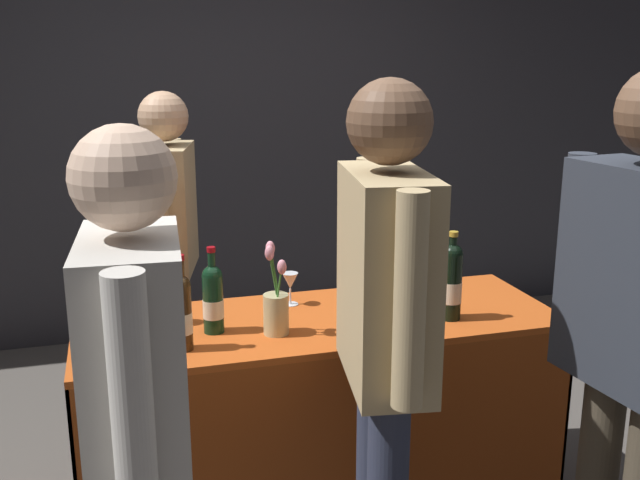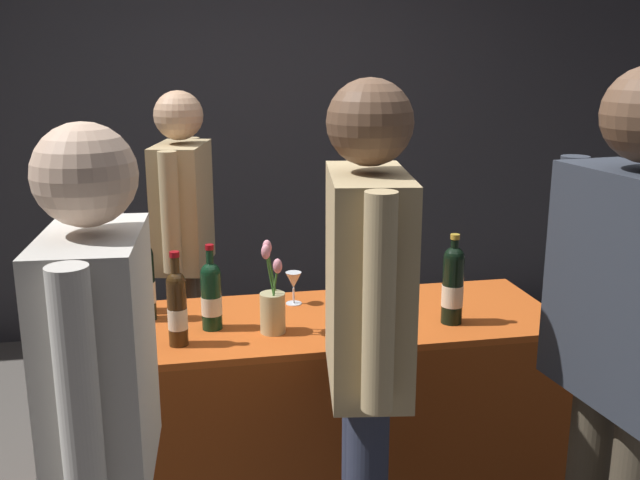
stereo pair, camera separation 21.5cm
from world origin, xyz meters
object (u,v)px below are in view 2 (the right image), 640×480
(tasting_table, at_px, (320,380))
(vendor_presenter, at_px, (184,233))
(taster_foreground_right, at_px, (367,320))
(wine_glass_near_vendor, at_px, (294,281))
(featured_wine_bottle, at_px, (211,295))
(flower_vase, at_px, (272,305))
(display_bottle_0, at_px, (177,307))

(tasting_table, xyz_separation_m, vendor_presenter, (-0.48, 0.79, 0.41))
(tasting_table, distance_m, taster_foreground_right, 0.81)
(wine_glass_near_vendor, bearing_deg, vendor_presenter, 123.65)
(tasting_table, distance_m, featured_wine_bottle, 0.55)
(wine_glass_near_vendor, relative_size, flower_vase, 0.39)
(wine_glass_near_vendor, height_order, vendor_presenter, vendor_presenter)
(wine_glass_near_vendor, xyz_separation_m, vendor_presenter, (-0.41, 0.62, 0.06))
(flower_vase, bearing_deg, featured_wine_bottle, 159.64)
(featured_wine_bottle, xyz_separation_m, taster_foreground_right, (0.41, -0.61, 0.10))
(vendor_presenter, bearing_deg, taster_foreground_right, 31.54)
(display_bottle_0, height_order, flower_vase, flower_vase)
(featured_wine_bottle, bearing_deg, wine_glass_near_vendor, 32.07)
(featured_wine_bottle, xyz_separation_m, vendor_presenter, (-0.08, 0.82, 0.03))
(tasting_table, height_order, flower_vase, flower_vase)
(tasting_table, bearing_deg, taster_foreground_right, -89.33)
(tasting_table, distance_m, display_bottle_0, 0.67)
(featured_wine_bottle, relative_size, vendor_presenter, 0.20)
(display_bottle_0, xyz_separation_m, vendor_presenter, (0.04, 0.95, 0.02))
(featured_wine_bottle, relative_size, display_bottle_0, 0.95)
(featured_wine_bottle, height_order, taster_foreground_right, taster_foreground_right)
(featured_wine_bottle, bearing_deg, tasting_table, 4.59)
(taster_foreground_right, bearing_deg, featured_wine_bottle, 42.35)
(flower_vase, height_order, vendor_presenter, vendor_presenter)
(display_bottle_0, bearing_deg, featured_wine_bottle, 47.28)
(flower_vase, xyz_separation_m, vendor_presenter, (-0.29, 0.90, 0.06))
(vendor_presenter, relative_size, taster_foreground_right, 0.94)
(wine_glass_near_vendor, distance_m, vendor_presenter, 0.74)
(vendor_presenter, bearing_deg, display_bottle_0, 10.52)
(wine_glass_near_vendor, height_order, taster_foreground_right, taster_foreground_right)
(display_bottle_0, height_order, wine_glass_near_vendor, display_bottle_0)
(wine_glass_near_vendor, bearing_deg, display_bottle_0, -143.20)
(taster_foreground_right, bearing_deg, flower_vase, 29.15)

